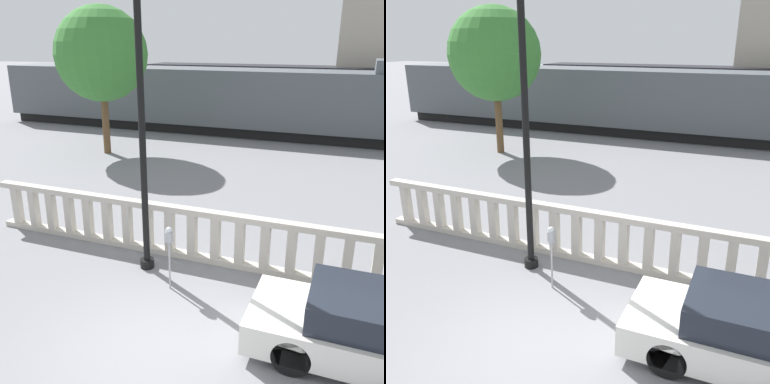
% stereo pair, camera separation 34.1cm
% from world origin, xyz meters
% --- Properties ---
extents(ground_plane, '(160.00, 160.00, 0.00)m').
position_xyz_m(ground_plane, '(0.00, 0.00, 0.00)').
color(ground_plane, slate).
extents(balustrade, '(12.28, 0.24, 1.29)m').
position_xyz_m(balustrade, '(-0.00, 3.21, 0.64)').
color(balustrade, '#BCB5A8').
rests_on(balustrade, ground).
extents(lamppost, '(0.40, 0.40, 6.45)m').
position_xyz_m(lamppost, '(-1.39, 2.47, 3.78)').
color(lamppost, black).
rests_on(lamppost, ground).
extents(parking_meter, '(0.16, 0.16, 1.40)m').
position_xyz_m(parking_meter, '(-0.55, 1.85, 1.12)').
color(parking_meter, '#99999E').
rests_on(parking_meter, ground).
extents(parked_car, '(4.31, 1.66, 1.21)m').
position_xyz_m(parked_car, '(3.49, 1.04, 0.57)').
color(parked_car, black).
rests_on(parked_car, ground).
extents(train_near, '(24.07, 3.13, 4.06)m').
position_xyz_m(train_near, '(-5.62, 17.72, 1.82)').
color(train_near, black).
rests_on(train_near, ground).
extents(train_far, '(27.43, 3.09, 3.85)m').
position_xyz_m(train_far, '(1.60, 25.71, 1.71)').
color(train_far, black).
rests_on(train_far, ground).
extents(tree_right, '(4.01, 4.01, 6.36)m').
position_xyz_m(tree_right, '(-7.91, 11.27, 4.34)').
color(tree_right, brown).
rests_on(tree_right, ground).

